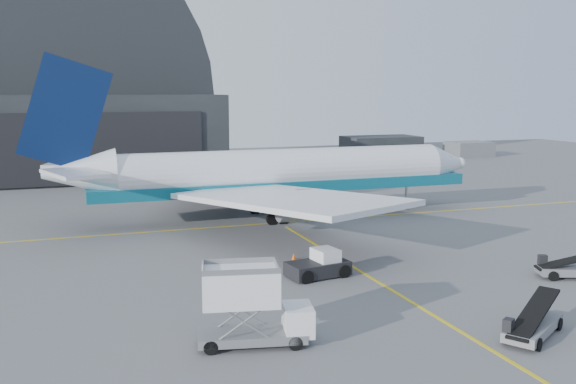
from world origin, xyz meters
name	(u,v)px	position (x,y,z in m)	size (l,w,h in m)	color
ground	(374,280)	(0.00, 0.00, 0.00)	(200.00, 200.00, 0.00)	#565659
taxi_lines	(307,239)	(0.00, 12.67, 0.01)	(80.00, 42.12, 0.02)	gold
hangar	(41,111)	(-22.00, 64.95, 9.54)	(50.00, 28.30, 28.00)	black
distant_bldg_a	(381,157)	(38.00, 72.00, 0.00)	(14.00, 8.00, 4.00)	black
distant_bldg_b	(469,156)	(55.00, 68.00, 0.00)	(8.00, 6.00, 2.80)	slate
airliner	(268,174)	(-0.38, 22.30, 4.46)	(45.46, 44.08, 15.95)	white
catering_truck	(251,307)	(-10.92, -7.95, 1.99)	(6.03, 3.22, 3.93)	slate
pushback_tug	(319,266)	(-3.18, 2.04, 0.72)	(4.45, 2.99, 1.92)	black
belt_loader_a	(532,325)	(3.06, -11.75, 0.61)	(5.02, 4.04, 1.99)	slate
belt_loader_b	(575,269)	(13.05, -4.04, 0.62)	(5.35, 3.35, 2.02)	slate
traffic_cone	(294,257)	(-3.31, 6.76, 0.22)	(0.32, 0.32, 0.46)	#FE5908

